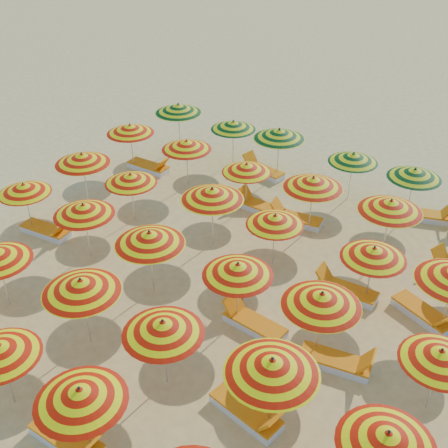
{
  "coord_description": "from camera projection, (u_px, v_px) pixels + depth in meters",
  "views": [
    {
      "loc": [
        7.34,
        -10.66,
        10.16
      ],
      "look_at": [
        0.0,
        0.5,
        1.6
      ],
      "focal_mm": 45.0,
      "sensor_mm": 36.0,
      "label": 1
    }
  ],
  "objects": [
    {
      "name": "ground",
      "position": [
        215.0,
        278.0,
        16.38
      ],
      "size": [
        120.0,
        120.0,
        0.0
      ],
      "primitive_type": "plane",
      "color": "#F1C96B",
      "rests_on": "ground"
    },
    {
      "name": "umbrella_3",
      "position": [
        80.0,
        395.0,
        10.62
      ],
      "size": [
        2.07,
        2.07,
        1.93
      ],
      "color": "silver",
      "rests_on": "ground"
    },
    {
      "name": "umbrella_8",
      "position": [
        81.0,
        286.0,
        13.24
      ],
      "size": [
        2.09,
        2.09,
        2.03
      ],
      "color": "silver",
      "rests_on": "ground"
    },
    {
      "name": "umbrella_9",
      "position": [
        163.0,
        327.0,
        12.16
      ],
      "size": [
        2.06,
        2.06,
        1.94
      ],
      "color": "silver",
      "rests_on": "ground"
    },
    {
      "name": "umbrella_10",
      "position": [
        272.0,
        366.0,
        11.05
      ],
      "size": [
        2.23,
        2.23,
        2.08
      ],
      "color": "silver",
      "rests_on": "ground"
    },
    {
      "name": "umbrella_11",
      "position": [
        387.0,
        439.0,
        9.82
      ],
      "size": [
        2.31,
        2.31,
        1.92
      ],
      "color": "silver",
      "rests_on": "ground"
    },
    {
      "name": "umbrella_12",
      "position": [
        24.0,
        189.0,
        17.68
      ],
      "size": [
        2.07,
        2.07,
        1.78
      ],
      "color": "silver",
      "rests_on": "ground"
    },
    {
      "name": "umbrella_13",
      "position": [
        84.0,
        210.0,
        16.38
      ],
      "size": [
        1.83,
        1.83,
        1.91
      ],
      "color": "silver",
      "rests_on": "ground"
    },
    {
      "name": "umbrella_14",
      "position": [
        150.0,
        238.0,
        14.93
      ],
      "size": [
        2.52,
        2.52,
        2.04
      ],
      "color": "silver",
      "rests_on": "ground"
    },
    {
      "name": "umbrella_15",
      "position": [
        238.0,
        269.0,
        13.93
      ],
      "size": [
        2.14,
        2.14,
        1.92
      ],
      "color": "silver",
      "rests_on": "ground"
    },
    {
      "name": "umbrella_16",
      "position": [
        322.0,
        299.0,
        12.86
      ],
      "size": [
        2.27,
        2.27,
        2.01
      ],
      "color": "silver",
      "rests_on": "ground"
    },
    {
      "name": "umbrella_17",
      "position": [
        441.0,
        356.0,
        11.61
      ],
      "size": [
        2.09,
        2.09,
        1.81
      ],
      "color": "silver",
      "rests_on": "ground"
    },
    {
      "name": "umbrella_18",
      "position": [
        82.0,
        159.0,
        19.03
      ],
      "size": [
        2.39,
        2.39,
        2.0
      ],
      "color": "silver",
      "rests_on": "ground"
    },
    {
      "name": "umbrella_19",
      "position": [
        131.0,
        179.0,
        18.17
      ],
      "size": [
        2.28,
        2.28,
        1.82
      ],
      "color": "silver",
      "rests_on": "ground"
    },
    {
      "name": "umbrella_20",
      "position": [
        212.0,
        194.0,
        16.88
      ],
      "size": [
        2.02,
        2.02,
        2.07
      ],
      "color": "silver",
      "rests_on": "ground"
    },
    {
      "name": "umbrella_21",
      "position": [
        275.0,
        220.0,
        16.09
      ],
      "size": [
        2.03,
        2.03,
        1.8
      ],
      "color": "silver",
      "rests_on": "ground"
    },
    {
      "name": "umbrella_22",
      "position": [
        374.0,
        253.0,
        14.63
      ],
      "size": [
        1.75,
        1.75,
        1.85
      ],
      "color": "silver",
      "rests_on": "ground"
    },
    {
      "name": "umbrella_24",
      "position": [
        130.0,
        129.0,
        21.36
      ],
      "size": [
        2.4,
        2.4,
        1.92
      ],
      "color": "silver",
      "rests_on": "ground"
    },
    {
      "name": "umbrella_25",
      "position": [
        186.0,
        145.0,
        20.15
      ],
      "size": [
        2.37,
        2.37,
        1.91
      ],
      "color": "silver",
      "rests_on": "ground"
    },
    {
      "name": "umbrella_26",
      "position": [
        247.0,
        168.0,
        18.87
      ],
      "size": [
        2.07,
        2.07,
        1.78
      ],
      "color": "silver",
      "rests_on": "ground"
    },
    {
      "name": "umbrella_27",
      "position": [
        313.0,
        183.0,
        17.55
      ],
      "size": [
        1.97,
        1.97,
        2.03
      ],
      "color": "silver",
      "rests_on": "ground"
    },
    {
      "name": "umbrella_28",
      "position": [
        391.0,
        206.0,
        16.37
      ],
      "size": [
        2.43,
        2.43,
        2.02
      ],
      "color": "silver",
      "rests_on": "ground"
    },
    {
      "name": "umbrella_30",
      "position": [
        178.0,
        109.0,
        22.86
      ],
      "size": [
        2.52,
        2.52,
        2.04
      ],
      "color": "silver",
      "rests_on": "ground"
    },
    {
      "name": "umbrella_31",
      "position": [
        233.0,
        125.0,
        21.79
      ],
      "size": [
        2.01,
        2.01,
        1.86
      ],
      "color": "silver",
      "rests_on": "ground"
    },
    {
      "name": "umbrella_32",
      "position": [
        279.0,
        134.0,
        20.69
      ],
      "size": [
        2.51,
        2.51,
        2.05
      ],
      "color": "silver",
      "rests_on": "ground"
    },
    {
      "name": "umbrella_33",
      "position": [
        353.0,
        158.0,
        19.44
      ],
      "size": [
        2.15,
        2.15,
        1.83
      ],
      "color": "silver",
      "rests_on": "ground"
    },
    {
      "name": "umbrella_34",
      "position": [
        415.0,
        173.0,
        18.36
      ],
      "size": [
        1.83,
        1.83,
        1.88
      ],
      "color": "silver",
      "rests_on": "ground"
    },
    {
      "name": "lounger_2",
      "position": [
        68.0,
        440.0,
        11.59
      ],
      "size": [
        1.73,
        0.59,
        0.69
      ],
      "rotation": [
        0.0,
        0.0,
        -0.0
      ],
      "color": "white",
      "rests_on": "ground"
    },
    {
      "name": "lounger_4",
      "position": [
        248.0,
        412.0,
        12.17
      ],
      "size": [
        1.81,
        0.88,
        0.69
      ],
      "rotation": [
        0.0,
        0.0,
        -0.18
      ],
      "color": "white",
      "rests_on": "ground"
    },
    {
      "name": "lounger_6",
      "position": [
        47.0,
        230.0,
        18.23
      ],
      "size": [
        1.78,
        0.76,
        0.69
      ],
      "rotation": [
        0.0,
        0.0,
        0.11
      ],
      "color": "white",
      "rests_on": "ground"
    },
    {
      "name": "lounger_7",
      "position": [
        253.0,
        323.0,
        14.53
      ],
      "size": [
        1.78,
        0.75,
        0.69
      ],
      "rotation": [
        0.0,
        0.0,
        3.04
      ],
      "color": "white",
      "rests_on": "ground"
    },
    {
      "name": "lounger_8",
      "position": [
        337.0,
        362.0,
        13.41
      ],
      "size": [
        1.81,
        0.87,
        0.69
      ],
      "rotation": [
        0.0,
        0.0,
        0.17
      ],
      "color": "white",
      "rests_on": "ground"
    },
    {
      "name": "lounger_9",
      "position": [
        345.0,
        290.0,
        15.66
      ],
      "size": [
        1.75,
        0.64,
        0.69
      ],
      "rotation": [
        0.0,
        0.0,
        3.18
      ],
      "color": "white",
      "rests_on": "ground"
    },
    {
      "name": "lounger_10",
      "position": [
        424.0,
        314.0,
        14.84
      ],
      "size": [
        1.82,
        1.21,
        0.69
      ],
      "rotation": [
        0.0,
        0.0,
        -0.4
      ],
      "color": "white",
      "rests_on": "ground"
    },
    {
      "name": "lounger_11",
      "position": [
        149.0,
        167.0,
        22.07
      ],
      "size": [
        1.74,
        0.6,
        0.69
      ],
      "rotation": [
        0.0,
        0.0,
        0.01
      ],
      "color": "white",
      "rests_on": "ground"
    },
    {
      "name": "lounger_12",
      "position": [
        260.0,
        207.0,
        19.49
      ],
      "size": [
        1.76,
        0.67,
        0.69
      ],
      "rotation": [
        0.0,
        0.0,
        3.09
      ],
      "color": "white",
      "rests_on": "ground"
    },
    {
      "name": "lounger_13",
      "position": [
        295.0,
        219.0,
        18.83
      ],
      "size": [
        1.8,
        0.82,
        0.69
      ],
      "rotation": [
        0.0,
        0.0,
        3.28
      ],
      "color": "white",
      "rests_on": "ground"
    },
    {
      "name": "lounger_15",
      "position": [
        263.0,
        171.0,
        21.8
      ],
      "size": [
        1.81,
        0.88,
        0.69
      ],
      "rotation": [
        0.0,
        0.0,
        2.96
      ],
      "color": "white",
      "rests_on": "ground"
    },
    {
      "name": "lounger_16",
      "position": [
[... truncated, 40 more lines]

